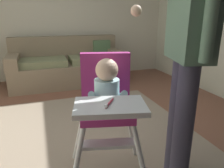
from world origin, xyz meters
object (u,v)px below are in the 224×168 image
high_chair (107,98)px  adult_standing (187,52)px  couch (68,66)px  toy_ball (187,91)px

high_chair → adult_standing: adult_standing is taller
high_chair → adult_standing: bearing=88.1°
adult_standing → couch: bearing=-66.0°
couch → toy_ball: bearing=51.6°
couch → adult_standing: adult_standing is taller
couch → high_chair: size_ratio=2.09×
toy_ball → couch: bearing=141.6°
adult_standing → toy_ball: 2.14m
couch → high_chair: bearing=-1.6°
couch → toy_ball: size_ratio=11.47×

